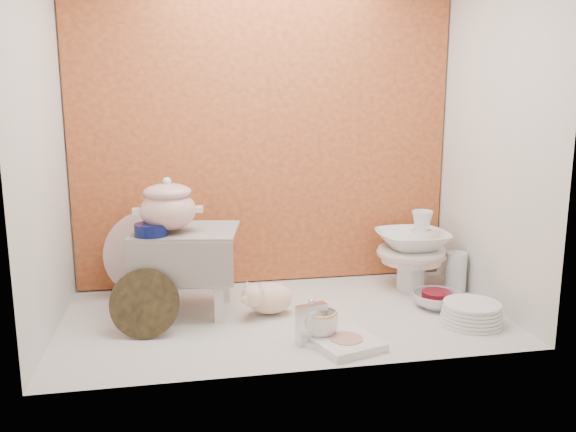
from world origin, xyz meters
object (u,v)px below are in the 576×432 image
at_px(dinner_plate_stack, 472,313).
at_px(porcelain_tower, 412,250).
at_px(step_stool, 188,271).
at_px(mantel_clock, 312,321).
at_px(blue_white_vase, 144,279).
at_px(soup_tureen, 168,205).
at_px(plush_pig, 270,298).
at_px(gold_rim_teacup, 321,324).
at_px(floral_platter, 146,253).
at_px(crystal_bowl, 437,300).

xyz_separation_m(dinner_plate_stack, porcelain_tower, (-0.07, 0.47, 0.14)).
distance_m(step_stool, mantel_clock, 0.61).
bearing_deg(dinner_plate_stack, blue_white_vase, 158.87).
bearing_deg(dinner_plate_stack, porcelain_tower, 98.05).
xyz_separation_m(mantel_clock, porcelain_tower, (0.61, 0.53, 0.10)).
bearing_deg(mantel_clock, porcelain_tower, 22.48).
bearing_deg(dinner_plate_stack, soup_tureen, 164.88).
xyz_separation_m(soup_tureen, plush_pig, (0.40, -0.06, -0.40)).
relative_size(soup_tureen, gold_rim_teacup, 2.03).
relative_size(floral_platter, porcelain_tower, 1.02).
bearing_deg(mantel_clock, floral_platter, 113.41).
bearing_deg(gold_rim_teacup, crystal_bowl, 23.20).
relative_size(dinner_plate_stack, crystal_bowl, 1.18).
bearing_deg(porcelain_tower, crystal_bowl, -87.53).
distance_m(mantel_clock, gold_rim_teacup, 0.05).
bearing_deg(step_stool, gold_rim_teacup, -29.80).
xyz_separation_m(gold_rim_teacup, dinner_plate_stack, (0.63, 0.04, -0.02)).
distance_m(soup_tureen, porcelain_tower, 1.16).
height_order(floral_platter, blue_white_vase, floral_platter).
bearing_deg(crystal_bowl, plush_pig, 175.88).
relative_size(soup_tureen, plush_pig, 1.09).
distance_m(floral_platter, gold_rim_teacup, 0.95).
distance_m(mantel_clock, porcelain_tower, 0.81).
xyz_separation_m(gold_rim_teacup, crystal_bowl, (0.58, 0.25, -0.03)).
distance_m(crystal_bowl, porcelain_tower, 0.30).
bearing_deg(crystal_bowl, dinner_plate_stack, -75.02).
distance_m(blue_white_vase, mantel_clock, 0.84).
height_order(blue_white_vase, mantel_clock, blue_white_vase).
height_order(gold_rim_teacup, dinner_plate_stack, gold_rim_teacup).
bearing_deg(blue_white_vase, mantel_clock, -41.99).
distance_m(blue_white_vase, plush_pig, 0.58).
distance_m(dinner_plate_stack, crystal_bowl, 0.21).
bearing_deg(step_stool, floral_platter, 134.62).
relative_size(step_stool, mantel_clock, 2.46).
height_order(gold_rim_teacup, crystal_bowl, gold_rim_teacup).
height_order(soup_tureen, mantel_clock, soup_tureen).
bearing_deg(step_stool, mantel_clock, -33.47).
distance_m(step_stool, dinner_plate_stack, 1.17).
bearing_deg(soup_tureen, dinner_plate_stack, -15.12).
height_order(blue_white_vase, plush_pig, blue_white_vase).
xyz_separation_m(soup_tureen, gold_rim_teacup, (0.54, -0.36, -0.41)).
xyz_separation_m(soup_tureen, porcelain_tower, (1.11, 0.15, -0.28)).
bearing_deg(step_stool, blue_white_vase, 153.37).
xyz_separation_m(floral_platter, gold_rim_teacup, (0.66, -0.67, -0.13)).
bearing_deg(soup_tureen, porcelain_tower, 7.55).
height_order(floral_platter, mantel_clock, floral_platter).
relative_size(dinner_plate_stack, porcelain_tower, 0.65).
height_order(blue_white_vase, gold_rim_teacup, blue_white_vase).
height_order(floral_platter, plush_pig, floral_platter).
height_order(plush_pig, porcelain_tower, porcelain_tower).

